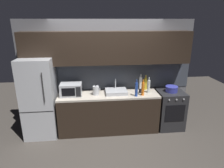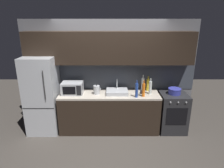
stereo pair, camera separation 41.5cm
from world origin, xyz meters
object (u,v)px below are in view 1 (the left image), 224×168
object	(u,v)px
wine_bottle_orange	(143,89)
wine_bottle_yellow	(146,84)
refrigerator	(40,98)
wine_bottle_blue	(136,89)
cooking_pot	(172,89)
mug_dark	(140,91)
wine_bottle_clear	(149,86)
microwave	(71,89)
oven_range	(170,109)
kettle	(96,90)
wine_bottle_white	(141,83)

from	to	relation	value
wine_bottle_orange	wine_bottle_yellow	size ratio (longest dim) A/B	1.03
refrigerator	wine_bottle_blue	distance (m)	2.10
wine_bottle_yellow	cooking_pot	xyz separation A→B (m)	(0.56, -0.22, -0.08)
wine_bottle_orange	mug_dark	xyz separation A→B (m)	(-0.01, 0.16, -0.11)
cooking_pot	wine_bottle_orange	bearing A→B (deg)	-168.34
wine_bottle_yellow	wine_bottle_clear	bearing A→B (deg)	-87.04
wine_bottle_yellow	microwave	bearing A→B (deg)	-173.27
microwave	wine_bottle_yellow	world-z (taller)	wine_bottle_yellow
oven_range	mug_dark	bearing A→B (deg)	178.59
wine_bottle_blue	wine_bottle_yellow	xyz separation A→B (m)	(0.32, 0.41, -0.01)
oven_range	microwave	xyz separation A→B (m)	(-2.28, 0.02, 0.58)
mug_dark	cooking_pot	world-z (taller)	cooking_pot
refrigerator	cooking_pot	world-z (taller)	refrigerator
refrigerator	wine_bottle_clear	size ratio (longest dim) A/B	4.86
oven_range	refrigerator	bearing A→B (deg)	179.98
refrigerator	kettle	distance (m)	1.23
microwave	wine_bottle_blue	distance (m)	1.42
wine_bottle_clear	oven_range	bearing A→B (deg)	-0.61
oven_range	wine_bottle_blue	distance (m)	1.08
refrigerator	wine_bottle_white	bearing A→B (deg)	5.37
wine_bottle_clear	wine_bottle_yellow	world-z (taller)	wine_bottle_clear
cooking_pot	wine_bottle_white	bearing A→B (deg)	162.54
oven_range	mug_dark	xyz separation A→B (m)	(-0.73, 0.02, 0.49)
microwave	oven_range	bearing A→B (deg)	-0.49
refrigerator	microwave	size ratio (longest dim) A/B	3.79
wine_bottle_white	wine_bottle_yellow	bearing A→B (deg)	3.39
microwave	wine_bottle_clear	size ratio (longest dim) A/B	1.28
refrigerator	oven_range	distance (m)	2.99
refrigerator	wine_bottle_yellow	distance (m)	2.42
kettle	mug_dark	xyz separation A→B (m)	(1.01, 0.03, -0.06)
wine_bottle_blue	wine_bottle_orange	distance (m)	0.16
wine_bottle_orange	wine_bottle_clear	xyz separation A→B (m)	(0.17, 0.15, 0.00)
microwave	wine_bottle_orange	size ratio (longest dim) A/B	1.29
kettle	mug_dark	size ratio (longest dim) A/B	2.60
refrigerator	mug_dark	size ratio (longest dim) A/B	20.51
wine_bottle_clear	cooking_pot	size ratio (longest dim) A/B	1.29
refrigerator	microwave	xyz separation A→B (m)	(0.68, 0.02, 0.16)
wine_bottle_clear	mug_dark	size ratio (longest dim) A/B	4.22
kettle	wine_bottle_orange	size ratio (longest dim) A/B	0.62
kettle	wine_bottle_yellow	bearing A→B (deg)	11.14
kettle	cooking_pot	size ratio (longest dim) A/B	0.80
wine_bottle_blue	cooking_pot	bearing A→B (deg)	12.33
oven_range	wine_bottle_blue	bearing A→B (deg)	-167.77
wine_bottle_clear	kettle	bearing A→B (deg)	-179.24
wine_bottle_orange	wine_bottle_white	xyz separation A→B (m)	(0.04, 0.36, 0.01)
kettle	cooking_pot	bearing A→B (deg)	0.37
wine_bottle_blue	mug_dark	distance (m)	0.28
refrigerator	oven_range	world-z (taller)	refrigerator
kettle	wine_bottle_blue	distance (m)	0.89
mug_dark	refrigerator	bearing A→B (deg)	-179.57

